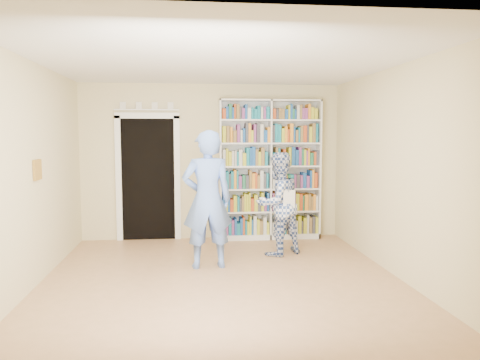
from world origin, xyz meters
name	(u,v)px	position (x,y,z in m)	size (l,w,h in m)	color
floor	(222,281)	(0.00, 0.00, 0.00)	(5.00, 5.00, 0.00)	#AA7D52
ceiling	(221,61)	(0.00, 0.00, 2.70)	(5.00, 5.00, 0.00)	white
wall_back	(212,162)	(0.00, 2.50, 1.35)	(4.50, 4.50, 0.00)	beige
wall_left	(30,175)	(-2.25, 0.00, 1.35)	(5.00, 5.00, 0.00)	beige
wall_right	(397,172)	(2.25, 0.00, 1.35)	(5.00, 5.00, 0.00)	beige
bookshelf	(270,169)	(1.01, 2.34, 1.23)	(1.76, 0.33, 2.43)	white
doorway	(148,172)	(-1.10, 2.48, 1.18)	(1.10, 0.08, 2.43)	black
wall_art	(37,170)	(-2.23, 0.20, 1.40)	(0.03, 0.25, 0.25)	brown
man_blue	(207,200)	(-0.15, 0.63, 0.94)	(0.69, 0.45, 1.89)	#668DE4
man_plaid	(278,204)	(0.94, 1.21, 0.78)	(0.76, 0.59, 1.56)	navy
paper_sheet	(289,199)	(1.06, 1.00, 0.88)	(0.19, 0.01, 0.26)	white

